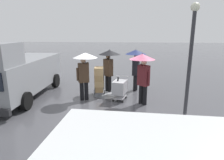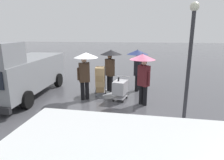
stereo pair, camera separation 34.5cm
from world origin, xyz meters
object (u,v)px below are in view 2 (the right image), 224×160
object	(u,v)px
cargo_van_parked_right	(21,72)
street_lamp	(190,51)
pedestrian_far_side	(138,60)
pedestrian_pink_side	(143,67)
shopping_cart_vendor	(120,88)
hand_dolly_boxes	(100,79)
pedestrian_black_side	(111,61)
pedestrian_white_side	(85,65)

from	to	relation	value
cargo_van_parked_right	street_lamp	xyz separation A→B (m)	(-6.98, 1.52, 1.19)
pedestrian_far_side	pedestrian_pink_side	bearing A→B (deg)	97.86
pedestrian_pink_side	street_lamp	world-z (taller)	street_lamp
cargo_van_parked_right	street_lamp	size ratio (longest dim) A/B	1.40
pedestrian_pink_side	street_lamp	xyz separation A→B (m)	(-1.45, 1.32, 0.79)
shopping_cart_vendor	pedestrian_pink_side	size ratio (longest dim) A/B	0.49
cargo_van_parked_right	hand_dolly_boxes	size ratio (longest dim) A/B	3.90
pedestrian_black_side	hand_dolly_boxes	bearing A→B (deg)	62.49
shopping_cart_vendor	cargo_van_parked_right	bearing A→B (deg)	2.10
hand_dolly_boxes	pedestrian_pink_side	world-z (taller)	pedestrian_pink_side
hand_dolly_boxes	pedestrian_far_side	size ratio (longest dim) A/B	0.64
cargo_van_parked_right	pedestrian_pink_side	distance (m)	5.55
hand_dolly_boxes	pedestrian_white_side	world-z (taller)	pedestrian_white_side
pedestrian_white_side	street_lamp	size ratio (longest dim) A/B	0.56
pedestrian_black_side	pedestrian_far_side	distance (m)	1.35
hand_dolly_boxes	street_lamp	world-z (taller)	street_lamp
pedestrian_black_side	pedestrian_white_side	world-z (taller)	same
pedestrian_white_side	pedestrian_far_side	bearing A→B (deg)	-144.14
pedestrian_white_side	street_lamp	bearing A→B (deg)	158.27
cargo_van_parked_right	pedestrian_white_side	size ratio (longest dim) A/B	2.51
pedestrian_pink_side	hand_dolly_boxes	bearing A→B (deg)	-22.95
cargo_van_parked_right	pedestrian_far_side	size ratio (longest dim) A/B	2.51
shopping_cart_vendor	street_lamp	distance (m)	3.44
shopping_cart_vendor	pedestrian_pink_side	distance (m)	1.44
hand_dolly_boxes	pedestrian_far_side	xyz separation A→B (m)	(-1.70, -1.02, 0.79)
cargo_van_parked_right	hand_dolly_boxes	distance (m)	3.65
cargo_van_parked_right	pedestrian_black_side	xyz separation A→B (m)	(-3.95, -1.36, 0.41)
street_lamp	cargo_van_parked_right	bearing A→B (deg)	-12.29
hand_dolly_boxes	pedestrian_white_side	bearing A→B (deg)	48.02
pedestrian_black_side	pedestrian_far_side	world-z (taller)	same
pedestrian_far_side	street_lamp	size ratio (longest dim) A/B	0.56
cargo_van_parked_right	pedestrian_white_side	xyz separation A→B (m)	(-3.05, -0.05, 0.41)
shopping_cart_vendor	pedestrian_far_side	size ratio (longest dim) A/B	0.49
cargo_van_parked_right	shopping_cart_vendor	world-z (taller)	cargo_van_parked_right
pedestrian_far_side	street_lamp	xyz separation A→B (m)	(-1.70, 3.17, 0.79)
cargo_van_parked_right	pedestrian_black_side	distance (m)	4.20
pedestrian_far_side	shopping_cart_vendor	bearing A→B (deg)	64.85
shopping_cart_vendor	pedestrian_black_side	world-z (taller)	pedestrian_black_side
hand_dolly_boxes	cargo_van_parked_right	bearing A→B (deg)	9.96
pedestrian_white_side	street_lamp	world-z (taller)	street_lamp
pedestrian_far_side	hand_dolly_boxes	bearing A→B (deg)	31.09
cargo_van_parked_right	pedestrian_black_side	size ratio (longest dim) A/B	2.51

